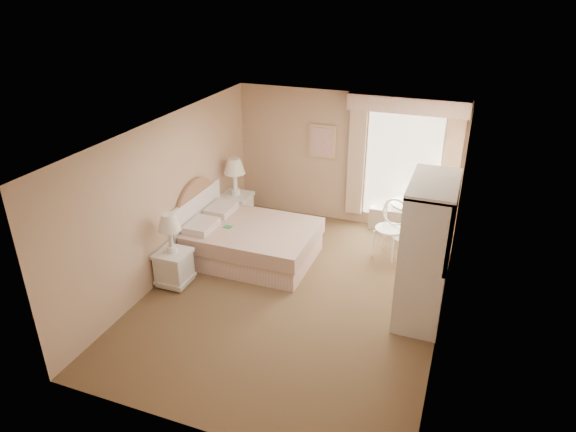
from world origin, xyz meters
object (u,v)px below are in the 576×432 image
at_px(bed, 247,240).
at_px(cafe_chair, 392,224).
at_px(nightstand_near, 173,259).
at_px(nightstand_far, 236,201).
at_px(armoire, 425,262).
at_px(round_table, 408,215).

distance_m(bed, cafe_chair, 2.44).
relative_size(nightstand_near, nightstand_far, 0.90).
xyz_separation_m(bed, nightstand_near, (-0.72, -1.14, 0.11)).
height_order(nightstand_far, armoire, armoire).
bearing_deg(round_table, bed, -145.53).
bearing_deg(nightstand_far, armoire, -24.14).
xyz_separation_m(round_table, armoire, (0.53, -2.23, 0.37)).
bearing_deg(armoire, bed, 168.94).
xyz_separation_m(nightstand_far, round_table, (3.12, 0.59, -0.03)).
height_order(cafe_chair, armoire, armoire).
distance_m(nightstand_near, round_table, 4.19).
distance_m(round_table, armoire, 2.32).
relative_size(nightstand_near, round_table, 1.67).
xyz_separation_m(round_table, cafe_chair, (-0.18, -0.68, 0.10)).
distance_m(bed, armoire, 3.04).
height_order(nightstand_near, armoire, armoire).
bearing_deg(cafe_chair, armoire, -46.40).
height_order(bed, cafe_chair, bed).
bearing_deg(armoire, nightstand_near, -171.21).
bearing_deg(nightstand_far, bed, -56.07).
bearing_deg(nightstand_near, nightstand_far, 90.00).
xyz_separation_m(bed, armoire, (2.94, -0.57, 0.50)).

